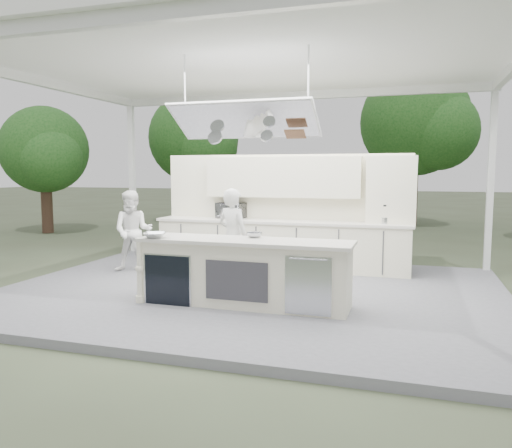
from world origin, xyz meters
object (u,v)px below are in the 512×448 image
(demo_island, at_px, (243,272))
(sous_chef, at_px, (133,231))
(back_counter, at_px, (280,244))
(head_chef, at_px, (233,237))

(demo_island, xyz_separation_m, sous_chef, (-2.78, 1.65, 0.30))
(demo_island, bearing_deg, back_counter, 93.63)
(back_counter, bearing_deg, demo_island, -86.37)
(demo_island, distance_m, back_counter, 2.82)
(back_counter, distance_m, sous_chef, 2.87)
(demo_island, xyz_separation_m, back_counter, (-0.18, 2.81, 0.00))
(demo_island, relative_size, back_counter, 0.61)
(sous_chef, bearing_deg, head_chef, -32.13)
(head_chef, xyz_separation_m, sous_chef, (-2.24, 0.56, -0.04))
(head_chef, bearing_deg, demo_island, 137.70)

